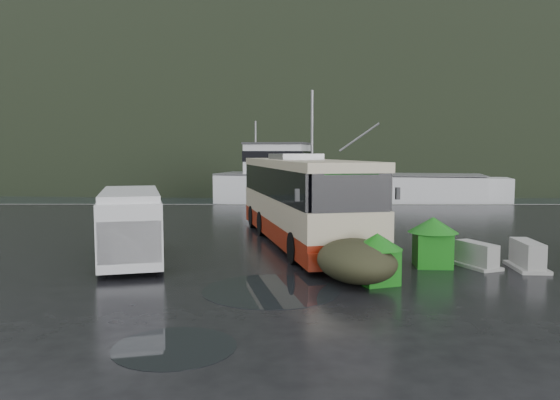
{
  "coord_description": "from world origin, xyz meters",
  "views": [
    {
      "loc": [
        -0.46,
        -17.71,
        3.66
      ],
      "look_at": [
        -0.53,
        4.4,
        1.7
      ],
      "focal_mm": 35.0,
      "sensor_mm": 36.0,
      "label": 1
    }
  ],
  "objects_px": {
    "dome_tent": "(356,281)",
    "jersey_barrier_c": "(527,269)",
    "fishing_trawler": "(347,196)",
    "coach_bus": "(300,242)",
    "waste_bin_left": "(377,284)",
    "white_van": "(132,261)",
    "jersey_barrier_a": "(476,267)",
    "waste_bin_right": "(432,266)"
  },
  "relations": [
    {
      "from": "dome_tent",
      "to": "jersey_barrier_c",
      "type": "bearing_deg",
      "value": 16.56
    },
    {
      "from": "dome_tent",
      "to": "fishing_trawler",
      "type": "xyz_separation_m",
      "value": [
        3.22,
        29.45,
        0.0
      ]
    },
    {
      "from": "jersey_barrier_c",
      "to": "fishing_trawler",
      "type": "relative_size",
      "value": 0.07
    },
    {
      "from": "coach_bus",
      "to": "waste_bin_left",
      "type": "bearing_deg",
      "value": -86.84
    },
    {
      "from": "fishing_trawler",
      "to": "jersey_barrier_c",
      "type": "bearing_deg",
      "value": -72.58
    },
    {
      "from": "waste_bin_left",
      "to": "fishing_trawler",
      "type": "distance_m",
      "value": 29.83
    },
    {
      "from": "waste_bin_left",
      "to": "fishing_trawler",
      "type": "height_order",
      "value": "fishing_trawler"
    },
    {
      "from": "coach_bus",
      "to": "dome_tent",
      "type": "height_order",
      "value": "coach_bus"
    },
    {
      "from": "jersey_barrier_c",
      "to": "fishing_trawler",
      "type": "bearing_deg",
      "value": 94.81
    },
    {
      "from": "white_van",
      "to": "jersey_barrier_c",
      "type": "distance_m",
      "value": 12.77
    },
    {
      "from": "dome_tent",
      "to": "jersey_barrier_c",
      "type": "xyz_separation_m",
      "value": [
        5.56,
        1.65,
        0.0
      ]
    },
    {
      "from": "coach_bus",
      "to": "white_van",
      "type": "height_order",
      "value": "coach_bus"
    },
    {
      "from": "jersey_barrier_a",
      "to": "jersey_barrier_c",
      "type": "distance_m",
      "value": 1.5
    },
    {
      "from": "fishing_trawler",
      "to": "waste_bin_right",
      "type": "bearing_deg",
      "value": -78.46
    },
    {
      "from": "coach_bus",
      "to": "white_van",
      "type": "relative_size",
      "value": 2.22
    },
    {
      "from": "jersey_barrier_c",
      "to": "fishing_trawler",
      "type": "xyz_separation_m",
      "value": [
        -2.34,
        27.8,
        0.0
      ]
    },
    {
      "from": "dome_tent",
      "to": "waste_bin_right",
      "type": "bearing_deg",
      "value": 36.96
    },
    {
      "from": "jersey_barrier_c",
      "to": "jersey_barrier_a",
      "type": "bearing_deg",
      "value": 169.38
    },
    {
      "from": "coach_bus",
      "to": "jersey_barrier_a",
      "type": "bearing_deg",
      "value": -53.6
    },
    {
      "from": "waste_bin_left",
      "to": "dome_tent",
      "type": "height_order",
      "value": "waste_bin_left"
    },
    {
      "from": "coach_bus",
      "to": "waste_bin_right",
      "type": "distance_m",
      "value": 6.24
    },
    {
      "from": "dome_tent",
      "to": "fishing_trawler",
      "type": "height_order",
      "value": "fishing_trawler"
    },
    {
      "from": "coach_bus",
      "to": "jersey_barrier_c",
      "type": "bearing_deg",
      "value": -48.41
    },
    {
      "from": "waste_bin_right",
      "to": "fishing_trawler",
      "type": "bearing_deg",
      "value": 88.93
    },
    {
      "from": "waste_bin_left",
      "to": "waste_bin_right",
      "type": "relative_size",
      "value": 0.89
    },
    {
      "from": "fishing_trawler",
      "to": "white_van",
      "type": "bearing_deg",
      "value": -98.71
    },
    {
      "from": "waste_bin_left",
      "to": "fishing_trawler",
      "type": "relative_size",
      "value": 0.06
    },
    {
      "from": "white_van",
      "to": "jersey_barrier_a",
      "type": "bearing_deg",
      "value": -19.57
    },
    {
      "from": "coach_bus",
      "to": "jersey_barrier_c",
      "type": "height_order",
      "value": "coach_bus"
    },
    {
      "from": "white_van",
      "to": "dome_tent",
      "type": "height_order",
      "value": "white_van"
    },
    {
      "from": "jersey_barrier_a",
      "to": "dome_tent",
      "type": "bearing_deg",
      "value": -154.69
    },
    {
      "from": "waste_bin_right",
      "to": "jersey_barrier_c",
      "type": "relative_size",
      "value": 0.9
    },
    {
      "from": "waste_bin_right",
      "to": "dome_tent",
      "type": "xyz_separation_m",
      "value": [
        -2.71,
        -2.04,
        0.0
      ]
    },
    {
      "from": "coach_bus",
      "to": "waste_bin_left",
      "type": "relative_size",
      "value": 8.97
    },
    {
      "from": "jersey_barrier_c",
      "to": "fishing_trawler",
      "type": "distance_m",
      "value": 27.9
    },
    {
      "from": "coach_bus",
      "to": "white_van",
      "type": "xyz_separation_m",
      "value": [
        -5.81,
        -3.91,
        0.0
      ]
    },
    {
      "from": "dome_tent",
      "to": "jersey_barrier_c",
      "type": "relative_size",
      "value": 1.72
    },
    {
      "from": "waste_bin_right",
      "to": "dome_tent",
      "type": "relative_size",
      "value": 0.52
    },
    {
      "from": "dome_tent",
      "to": "jersey_barrier_c",
      "type": "height_order",
      "value": "dome_tent"
    },
    {
      "from": "waste_bin_right",
      "to": "white_van",
      "type": "bearing_deg",
      "value": 175.19
    },
    {
      "from": "dome_tent",
      "to": "jersey_barrier_a",
      "type": "distance_m",
      "value": 4.51
    },
    {
      "from": "jersey_barrier_a",
      "to": "waste_bin_right",
      "type": "bearing_deg",
      "value": 175.5
    }
  ]
}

